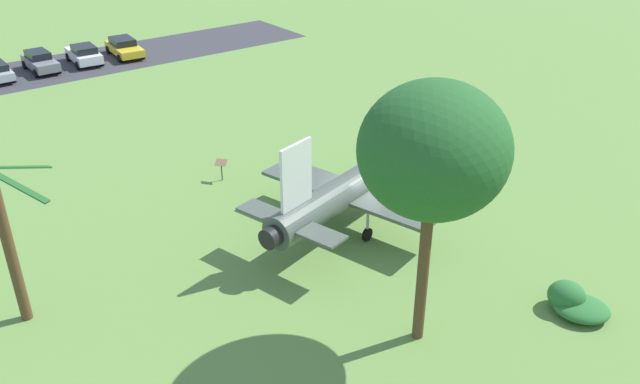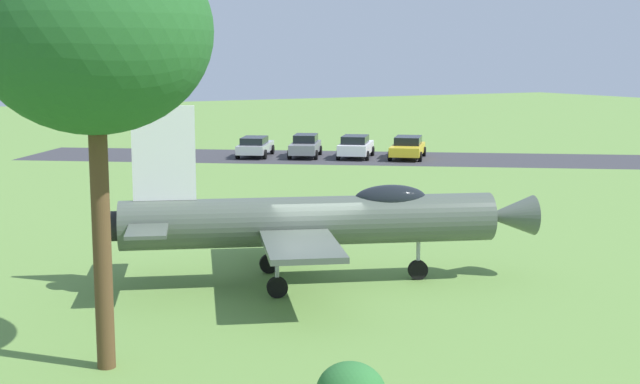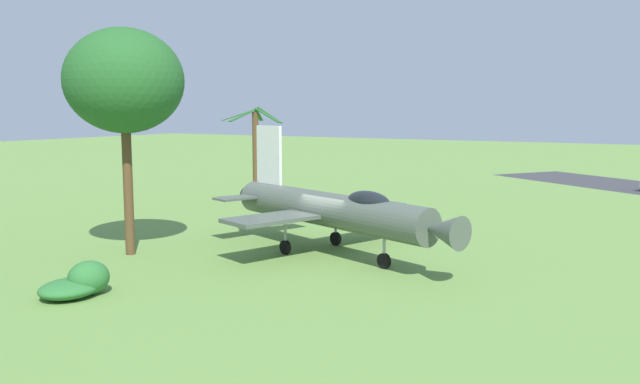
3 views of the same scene
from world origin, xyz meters
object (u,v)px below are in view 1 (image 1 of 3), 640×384
object	(u,v)px
display_jet	(360,180)
shade_tree	(434,151)
shrub_near_fence	(581,308)
palm_tree	(8,241)
parked_car_yellow	(124,47)
parked_car_gray	(40,61)
shrub_by_tree	(566,296)
info_plaque	(221,165)
parked_car_white	(84,54)

from	to	relation	value
display_jet	shade_tree	world-z (taller)	shade_tree
shrub_near_fence	display_jet	bearing A→B (deg)	154.79
shade_tree	palm_tree	bearing A→B (deg)	-166.53
display_jet	parked_car_yellow	world-z (taller)	display_jet
shrub_near_fence	parked_car_yellow	bearing A→B (deg)	144.73
palm_tree	parked_car_gray	distance (m)	32.27
shrub_by_tree	info_plaque	distance (m)	17.96
display_jet	palm_tree	xyz separation A→B (m)	(-9.88, -10.90, 1.40)
palm_tree	parked_car_yellow	bearing A→B (deg)	116.53
display_jet	info_plaque	world-z (taller)	display_jet
shrub_near_fence	parked_car_gray	distance (m)	43.53
shrub_near_fence	parked_car_gray	xyz separation A→B (m)	(-39.04, 19.24, 0.47)
display_jet	shade_tree	xyz separation A→B (m)	(4.10, -7.56, 5.28)
parked_car_yellow	parked_car_white	world-z (taller)	parked_car_white
shade_tree	parked_car_yellow	distance (m)	41.10
shrub_near_fence	palm_tree	bearing A→B (deg)	-162.02
palm_tree	shrub_by_tree	distance (m)	20.31
palm_tree	parked_car_yellow	xyz separation A→B (m)	(-15.57, 31.18, -2.61)
shrub_by_tree	parked_car_yellow	xyz separation A→B (m)	(-34.56, 24.57, 0.18)
shade_tree	shrub_near_fence	size ratio (longest dim) A/B	4.57
display_jet	shrub_by_tree	bearing A→B (deg)	-94.83
palm_tree	info_plaque	distance (m)	12.95
shade_tree	shrub_by_tree	bearing A→B (deg)	33.09
shade_tree	parked_car_white	size ratio (longest dim) A/B	2.09
shrub_by_tree	shrub_near_fence	bearing A→B (deg)	-26.10
parked_car_gray	shrub_near_fence	bearing A→B (deg)	7.81
parked_car_white	parked_car_gray	bearing A→B (deg)	90.73
shrub_near_fence	shrub_by_tree	size ratio (longest dim) A/B	1.48
shade_tree	parked_car_gray	size ratio (longest dim) A/B	2.10
shrub_near_fence	parked_car_white	world-z (taller)	parked_car_white
parked_car_yellow	shade_tree	bearing A→B (deg)	-3.61
info_plaque	parked_car_gray	size ratio (longest dim) A/B	0.25
display_jet	shrub_near_fence	xyz separation A→B (m)	(9.68, -4.56, -1.66)
display_jet	shrub_near_fence	bearing A→B (deg)	-94.89
info_plaque	parked_car_gray	xyz separation A→B (m)	(-21.53, 13.05, -0.08)
palm_tree	parked_car_white	size ratio (longest dim) A/B	1.39
display_jet	info_plaque	size ratio (longest dim) A/B	11.02
shade_tree	shrub_by_tree	xyz separation A→B (m)	(5.02, 3.27, -6.67)
display_jet	parked_car_white	xyz separation A→B (m)	(-27.27, 17.37, -1.18)
display_jet	shrub_by_tree	distance (m)	10.17
display_jet	palm_tree	world-z (taller)	palm_tree
parked_car_white	palm_tree	bearing A→B (deg)	160.28
shrub_near_fence	parked_car_gray	world-z (taller)	parked_car_gray
palm_tree	shrub_near_fence	bearing A→B (deg)	17.98
palm_tree	parked_car_white	xyz separation A→B (m)	(-17.40, 28.27, -2.58)
display_jet	parked_car_white	distance (m)	32.35
parked_car_yellow	display_jet	bearing A→B (deg)	1.13
palm_tree	shrub_near_fence	distance (m)	20.78
palm_tree	parked_car_white	distance (m)	33.29
palm_tree	shrub_by_tree	xyz separation A→B (m)	(18.99, 6.62, -2.80)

